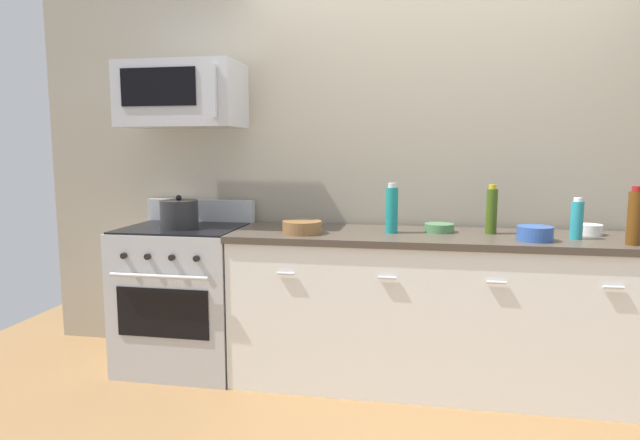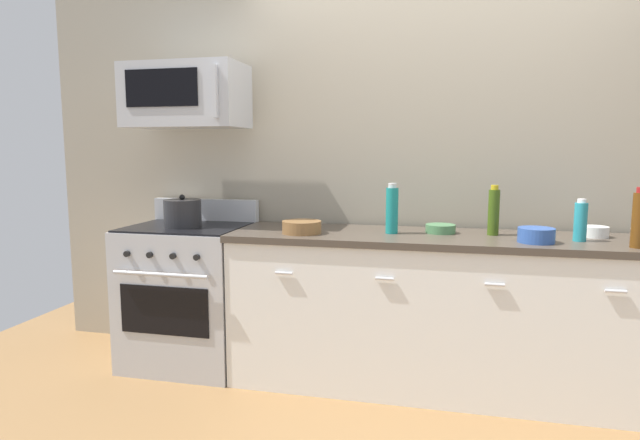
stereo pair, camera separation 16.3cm
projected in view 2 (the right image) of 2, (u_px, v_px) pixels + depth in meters
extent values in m
plane|color=olive|center=(436.00, 386.00, 3.22)|extent=(6.66, 6.66, 0.00)
cube|color=#9E937F|center=(443.00, 159.00, 3.44)|extent=(5.55, 0.10, 2.70)
cube|color=white|center=(438.00, 315.00, 3.16)|extent=(2.43, 0.62, 0.88)
cube|color=#473D33|center=(440.00, 238.00, 3.10)|extent=(2.46, 0.65, 0.04)
cube|color=black|center=(435.00, 399.00, 2.94)|extent=(2.43, 0.02, 0.10)
cylinder|color=silver|center=(284.00, 273.00, 3.01)|extent=(0.10, 0.02, 0.02)
cylinder|color=silver|center=(385.00, 279.00, 2.88)|extent=(0.10, 0.02, 0.02)
cylinder|color=silver|center=(495.00, 285.00, 2.75)|extent=(0.10, 0.02, 0.02)
cylinder|color=silver|center=(616.00, 291.00, 2.62)|extent=(0.10, 0.02, 0.02)
cube|color=#B7BABF|center=(189.00, 296.00, 3.53)|extent=(0.76, 0.64, 0.91)
cube|color=black|center=(164.00, 311.00, 3.21)|extent=(0.58, 0.01, 0.30)
cylinder|color=#B7BABF|center=(160.00, 275.00, 3.15)|extent=(0.61, 0.02, 0.02)
cube|color=#B7BABF|center=(206.00, 210.00, 3.74)|extent=(0.76, 0.06, 0.16)
cube|color=black|center=(187.00, 227.00, 3.47)|extent=(0.73, 0.61, 0.01)
cylinder|color=black|center=(127.00, 254.00, 3.21)|extent=(0.04, 0.02, 0.04)
cylinder|color=black|center=(150.00, 255.00, 3.18)|extent=(0.04, 0.02, 0.04)
cylinder|color=black|center=(173.00, 256.00, 3.14)|extent=(0.04, 0.02, 0.04)
cylinder|color=black|center=(197.00, 257.00, 3.11)|extent=(0.04, 0.02, 0.04)
cube|color=#B7BABF|center=(186.00, 96.00, 3.41)|extent=(0.74, 0.40, 0.40)
cube|color=black|center=(161.00, 88.00, 3.22)|extent=(0.48, 0.01, 0.22)
cube|color=#B7BABF|center=(215.00, 91.00, 3.13)|extent=(0.02, 0.04, 0.30)
cylinder|color=#59330F|center=(639.00, 220.00, 2.68)|extent=(0.07, 0.07, 0.28)
cylinder|color=#385114|center=(494.00, 212.00, 3.08)|extent=(0.06, 0.06, 0.26)
cylinder|color=#B29919|center=(495.00, 187.00, 3.07)|extent=(0.04, 0.04, 0.03)
cylinder|color=#197F7A|center=(392.00, 211.00, 3.14)|extent=(0.07, 0.07, 0.27)
cylinder|color=beige|center=(392.00, 186.00, 3.13)|extent=(0.05, 0.05, 0.03)
cylinder|color=teal|center=(580.00, 222.00, 2.88)|extent=(0.07, 0.07, 0.21)
cylinder|color=white|center=(582.00, 201.00, 2.87)|extent=(0.04, 0.04, 0.02)
cylinder|color=#477A4C|center=(440.00, 229.00, 3.18)|extent=(0.18, 0.18, 0.05)
torus|color=#477A4C|center=(440.00, 225.00, 3.18)|extent=(0.18, 0.18, 0.01)
cylinder|color=#477A4C|center=(440.00, 232.00, 3.18)|extent=(0.10, 0.10, 0.01)
cylinder|color=#2D519E|center=(536.00, 235.00, 2.85)|extent=(0.19, 0.19, 0.08)
torus|color=#2D519E|center=(537.00, 229.00, 2.84)|extent=(0.19, 0.19, 0.01)
cylinder|color=#2D519E|center=(536.00, 241.00, 2.85)|extent=(0.10, 0.10, 0.01)
cylinder|color=brown|center=(302.00, 227.00, 3.16)|extent=(0.23, 0.23, 0.07)
torus|color=brown|center=(302.00, 222.00, 3.16)|extent=(0.23, 0.23, 0.01)
cylinder|color=brown|center=(302.00, 232.00, 3.17)|extent=(0.13, 0.13, 0.01)
cylinder|color=white|center=(595.00, 232.00, 3.03)|extent=(0.14, 0.14, 0.06)
torus|color=white|center=(595.00, 227.00, 3.02)|extent=(0.14, 0.14, 0.01)
cylinder|color=white|center=(595.00, 236.00, 3.03)|extent=(0.08, 0.08, 0.01)
cylinder|color=#262628|center=(183.00, 213.00, 3.41)|extent=(0.24, 0.24, 0.18)
sphere|color=black|center=(182.00, 197.00, 3.39)|extent=(0.04, 0.04, 0.04)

